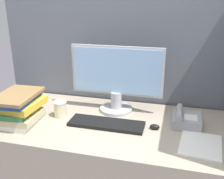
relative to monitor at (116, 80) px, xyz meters
The scene contains 9 objects.
cubicle_panel_rear 0.26m from the monitor, 85.29° to the left, with size 1.77×0.04×1.61m.
desk 0.61m from the monitor, 84.57° to the right, with size 1.37×0.70×0.75m.
monitor is the anchor object (origin of this frame).
keyboard 0.30m from the monitor, 91.42° to the right, with size 0.44×0.14×0.02m.
mouse 0.39m from the monitor, 35.70° to the right, with size 0.06×0.04×0.03m.
coffee_cup 0.39m from the monitor, 150.86° to the right, with size 0.08×0.08×0.10m.
book_stack 0.61m from the monitor, 147.92° to the right, with size 0.24×0.31×0.19m.
desk_telephone 0.48m from the monitor, 13.01° to the right, with size 0.16×0.18×0.10m.
paper_pile 0.63m from the monitor, 31.14° to the right, with size 0.22×0.27×0.01m.
Camera 1 is at (0.35, -1.00, 1.47)m, focal length 42.00 mm.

